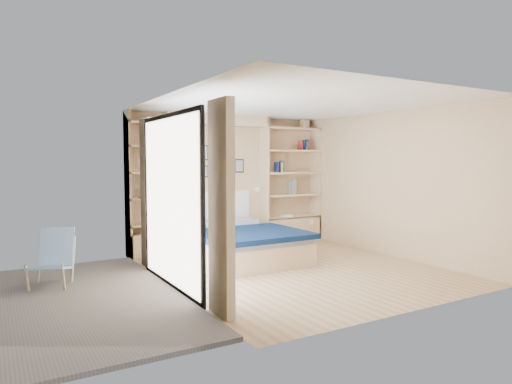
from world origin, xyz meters
TOP-DOWN VIEW (x-y plane):
  - ground at (0.00, 0.00)m, footprint 4.50×4.50m
  - room_shell at (-0.39, 1.52)m, footprint 4.50×4.50m
  - bed at (-0.43, 1.01)m, footprint 1.74×2.31m
  - photo_gallery at (-0.45, 2.22)m, footprint 1.48×0.02m
  - reading_lamps at (-0.30, 2.00)m, footprint 1.92×0.12m
  - shelf_decor at (1.11, 2.07)m, footprint 3.52×0.23m
  - deck at (-3.60, 0.00)m, footprint 3.20×4.00m
  - deck_chair at (-3.29, 0.87)m, footprint 0.70×0.87m

SIDE VIEW (x-z plane):
  - ground at x=0.00m, z-range 0.00..0.00m
  - deck at x=-3.60m, z-range -0.03..0.03m
  - bed at x=-0.43m, z-range -0.26..0.81m
  - deck_chair at x=-3.29m, z-range -0.02..0.75m
  - room_shell at x=-0.39m, z-range -1.17..3.33m
  - reading_lamps at x=-0.30m, z-range 1.03..1.17m
  - photo_gallery at x=-0.45m, z-range 1.19..2.01m
  - shelf_decor at x=1.11m, z-range 0.68..2.71m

